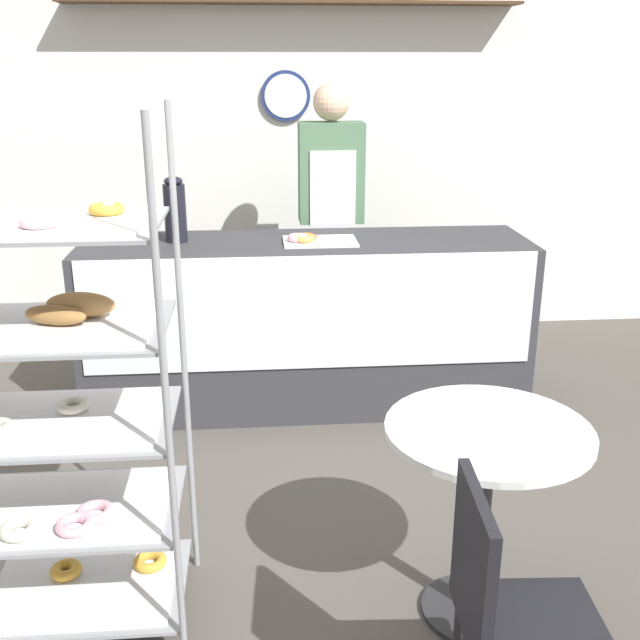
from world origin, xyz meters
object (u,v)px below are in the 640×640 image
(coffee_carafe, at_px, (175,210))
(donut_tray_counter, at_px, (311,239))
(cafe_table, at_px, (485,477))
(person_worker, at_px, (331,218))
(cafe_chair, at_px, (504,606))
(pastry_rack, at_px, (65,415))

(coffee_carafe, bearing_deg, donut_tray_counter, -7.34)
(cafe_table, bearing_deg, person_worker, 97.15)
(cafe_table, distance_m, cafe_chair, 0.60)
(cafe_table, height_order, donut_tray_counter, donut_tray_counter)
(cafe_table, bearing_deg, pastry_rack, 176.15)
(coffee_carafe, relative_size, donut_tray_counter, 0.89)
(person_worker, xyz_separation_m, coffee_carafe, (-0.88, -0.45, 0.15))
(person_worker, xyz_separation_m, cafe_table, (0.29, -2.33, -0.42))
(pastry_rack, bearing_deg, cafe_chair, -28.46)
(coffee_carafe, distance_m, donut_tray_counter, 0.74)
(cafe_chair, height_order, coffee_carafe, coffee_carafe)
(person_worker, height_order, cafe_table, person_worker)
(coffee_carafe, bearing_deg, cafe_chair, -66.85)
(donut_tray_counter, bearing_deg, person_worker, 73.40)
(person_worker, bearing_deg, pastry_rack, -115.72)
(cafe_table, xyz_separation_m, donut_tray_counter, (-0.45, 1.79, 0.41))
(person_worker, bearing_deg, coffee_carafe, -152.95)
(person_worker, xyz_separation_m, cafe_chair, (0.17, -2.92, -0.45))
(cafe_table, distance_m, coffee_carafe, 2.29)
(pastry_rack, distance_m, cafe_chair, 1.45)
(cafe_table, xyz_separation_m, coffee_carafe, (-1.18, 1.88, 0.56))
(pastry_rack, relative_size, donut_tray_counter, 4.46)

